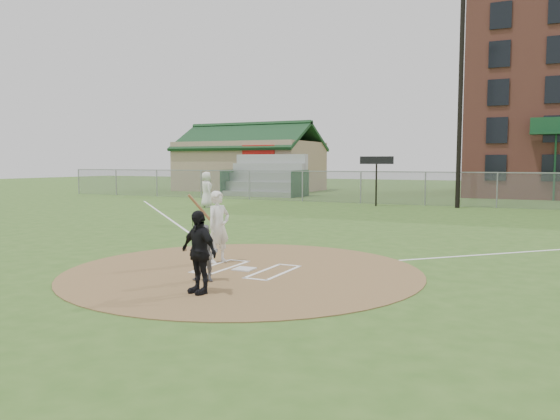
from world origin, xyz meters
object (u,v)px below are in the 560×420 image
at_px(umpire, 199,252).
at_px(ondeck_player, 206,190).
at_px(catcher, 205,253).
at_px(home_plate, 244,269).
at_px(batter_at_plate, 218,227).

relative_size(umpire, ondeck_player, 0.80).
bearing_deg(catcher, umpire, -75.46).
xyz_separation_m(catcher, umpire, (0.47, -0.94, 0.20)).
height_order(home_plate, umpire, umpire).
distance_m(home_plate, batter_at_plate, 1.48).
bearing_deg(ondeck_player, catcher, 161.87).
xyz_separation_m(ondeck_player, batter_at_plate, (9.95, -14.53, -0.08)).
distance_m(home_plate, ondeck_player, 18.68).
relative_size(catcher, umpire, 0.75).
bearing_deg(catcher, home_plate, 73.39).
xyz_separation_m(catcher, batter_at_plate, (-0.93, 2.02, 0.31)).
xyz_separation_m(home_plate, ondeck_player, (-11.00, 15.07, 0.98)).
relative_size(catcher, ondeck_player, 0.60).
xyz_separation_m(home_plate, batter_at_plate, (-1.05, 0.53, 0.90)).
bearing_deg(ondeck_player, umpire, 161.54).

